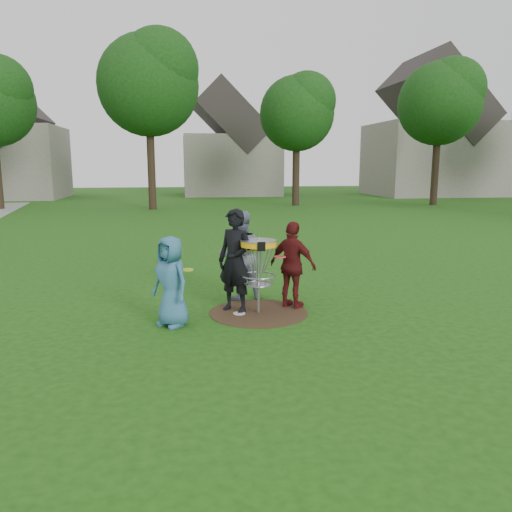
{
  "coord_description": "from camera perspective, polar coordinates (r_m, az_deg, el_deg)",
  "views": [
    {
      "loc": [
        -1.34,
        -8.64,
        2.68
      ],
      "look_at": [
        0.0,
        0.3,
        1.0
      ],
      "focal_mm": 35.0,
      "sensor_mm": 36.0,
      "label": 1
    }
  ],
  "objects": [
    {
      "name": "disc_golf_basket",
      "position": [
        8.9,
        0.29,
        -0.23
      ],
      "size": [
        0.66,
        0.67,
        1.38
      ],
      "color": "#9EA0A5",
      "rests_on": "ground"
    },
    {
      "name": "disc_on_grass",
      "position": [
        9.08,
        -1.93,
        -6.59
      ],
      "size": [
        0.22,
        0.22,
        0.02
      ],
      "primitive_type": "cylinder",
      "color": "white",
      "rests_on": "ground"
    },
    {
      "name": "player_grey",
      "position": [
        9.89,
        -1.83,
        0.07
      ],
      "size": [
        0.99,
        0.84,
        1.77
      ],
      "primitive_type": "imported",
      "rotation": [
        0.0,
        0.0,
        3.36
      ],
      "color": "slate",
      "rests_on": "ground"
    },
    {
      "name": "player_black",
      "position": [
        9.05,
        -2.4,
        -0.55
      ],
      "size": [
        0.82,
        0.79,
        1.89
      ],
      "primitive_type": "imported",
      "rotation": [
        0.0,
        0.0,
        -0.69
      ],
      "color": "black",
      "rests_on": "ground"
    },
    {
      "name": "player_maroon",
      "position": [
        9.3,
        4.23,
        -1.06
      ],
      "size": [
        0.97,
        0.95,
        1.63
      ],
      "primitive_type": "imported",
      "rotation": [
        0.0,
        0.0,
        2.37
      ],
      "color": "#561315",
      "rests_on": "ground"
    },
    {
      "name": "held_discs",
      "position": [
        8.99,
        -1.67,
        0.04
      ],
      "size": [
        1.92,
        1.37,
        0.24
      ],
      "color": "#AAD517",
      "rests_on": "ground"
    },
    {
      "name": "player_blue",
      "position": [
        8.38,
        -9.68,
        -2.88
      ],
      "size": [
        0.86,
        0.87,
        1.52
      ],
      "primitive_type": "imported",
      "rotation": [
        0.0,
        0.0,
        -0.83
      ],
      "color": "#32678A",
      "rests_on": "ground"
    },
    {
      "name": "house_row",
      "position": [
        42.18,
        -0.2,
        12.53
      ],
      "size": [
        44.5,
        10.65,
        11.62
      ],
      "color": "gray",
      "rests_on": "ground"
    },
    {
      "name": "dirt_patch",
      "position": [
        9.14,
        0.28,
        -6.49
      ],
      "size": [
        1.8,
        1.8,
        0.01
      ],
      "primitive_type": "cylinder",
      "color": "#47331E",
      "rests_on": "ground"
    },
    {
      "name": "ground",
      "position": [
        9.15,
        0.28,
        -6.51
      ],
      "size": [
        100.0,
        100.0,
        0.0
      ],
      "primitive_type": "plane",
      "color": "#19470F",
      "rests_on": "ground"
    },
    {
      "name": "tree_row",
      "position": [
        29.58,
        -5.26,
        17.34
      ],
      "size": [
        51.2,
        17.42,
        9.9
      ],
      "color": "#38281C",
      "rests_on": "ground"
    }
  ]
}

